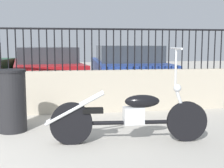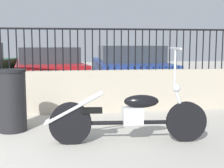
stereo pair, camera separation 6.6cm
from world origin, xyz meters
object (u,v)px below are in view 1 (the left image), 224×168
at_px(motorcycle_black, 122,117).
at_px(car_red, 46,69).
at_px(car_blue, 126,68).
at_px(trash_bin, 12,101).

bearing_deg(motorcycle_black, car_red, 109.01).
bearing_deg(car_blue, car_red, 81.20).
bearing_deg(car_red, car_blue, -108.75).
height_order(motorcycle_black, car_blue, motorcycle_black).
relative_size(trash_bin, car_blue, 0.21).
bearing_deg(car_blue, motorcycle_black, 170.24).
xyz_separation_m(motorcycle_black, car_red, (-1.23, 5.10, 0.29)).
bearing_deg(trash_bin, car_blue, 54.83).
relative_size(car_red, car_blue, 0.95).
relative_size(trash_bin, car_red, 0.22).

